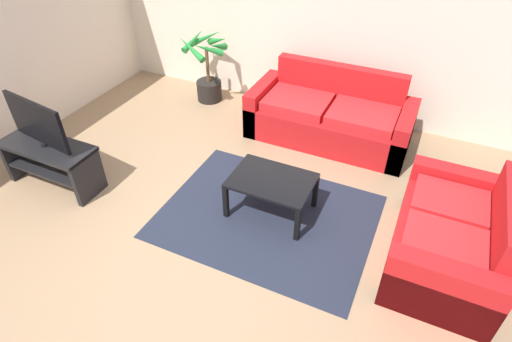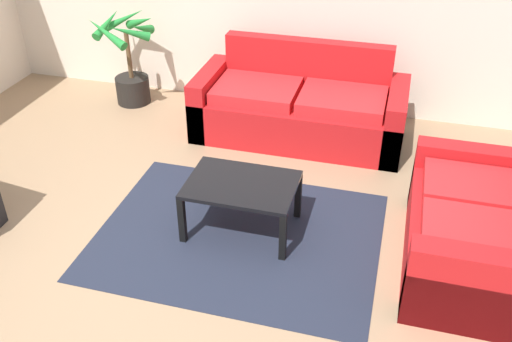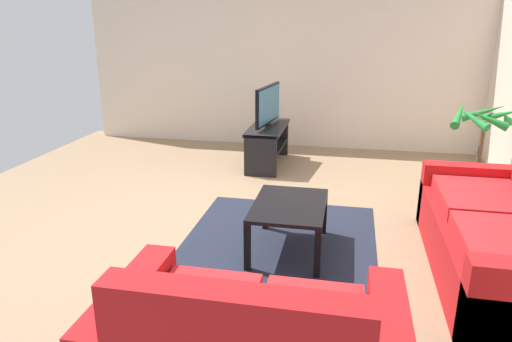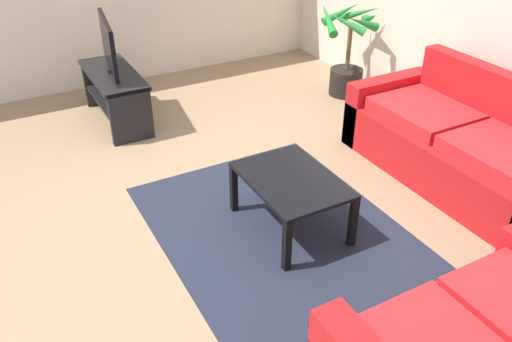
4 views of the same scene
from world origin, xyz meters
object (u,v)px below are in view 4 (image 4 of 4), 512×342
(tv_stand, at_px, (115,90))
(coffee_table, at_px, (291,185))
(couch_main, at_px, (464,148))
(tv, at_px, (109,45))
(potted_palm, at_px, (347,58))

(tv_stand, height_order, coffee_table, tv_stand)
(couch_main, distance_m, tv, 3.45)
(couch_main, bearing_deg, coffee_table, -94.22)
(tv, xyz_separation_m, coffee_table, (2.43, 0.62, -0.45))
(couch_main, relative_size, tv_stand, 1.89)
(couch_main, height_order, coffee_table, couch_main)
(tv_stand, relative_size, coffee_table, 1.31)
(tv, distance_m, potted_palm, 2.62)
(tv, bearing_deg, couch_main, 41.58)
(couch_main, height_order, potted_palm, potted_palm)
(tv_stand, bearing_deg, tv, 81.89)
(tv_stand, height_order, potted_palm, potted_palm)
(couch_main, relative_size, potted_palm, 2.01)
(coffee_table, xyz_separation_m, potted_palm, (-1.87, 1.91, 0.07))
(tv_stand, distance_m, coffee_table, 2.51)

